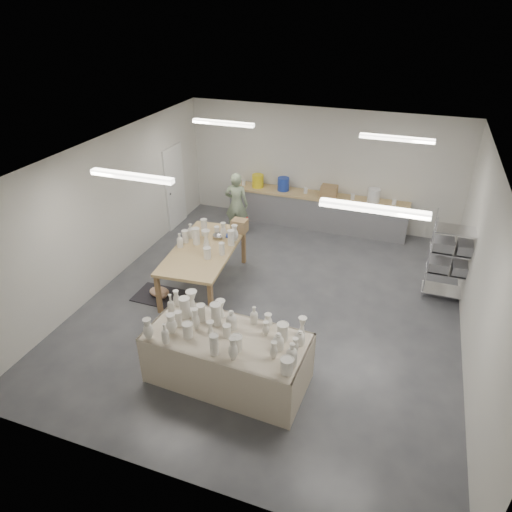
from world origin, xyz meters
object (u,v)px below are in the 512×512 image
at_px(drying_table, 227,356).
at_px(potter, 237,204).
at_px(work_table, 209,245).
at_px(red_stool, 241,218).

relative_size(drying_table, potter, 1.55).
xyz_separation_m(drying_table, work_table, (-1.44, 2.49, 0.42)).
relative_size(drying_table, red_stool, 5.09).
xyz_separation_m(work_table, red_stool, (-0.30, 2.56, -0.57)).
height_order(drying_table, work_table, work_table).
relative_size(potter, red_stool, 3.29).
xyz_separation_m(drying_table, red_stool, (-1.74, 5.05, -0.15)).
distance_m(drying_table, red_stool, 5.34).
height_order(work_table, potter, potter).
bearing_deg(work_table, red_stool, 91.49).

